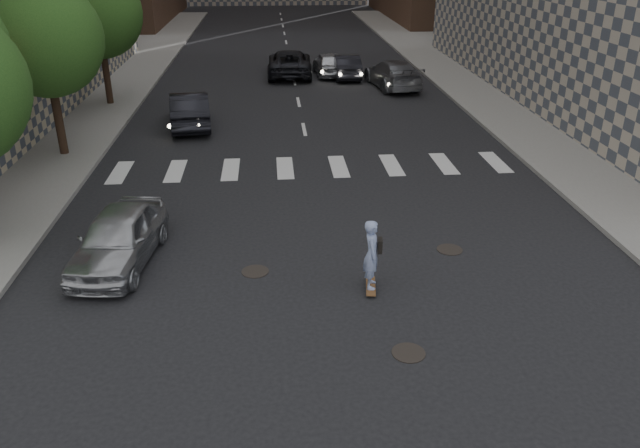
{
  "coord_description": "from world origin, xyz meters",
  "views": [
    {
      "loc": [
        -1.47,
        -12.85,
        7.83
      ],
      "look_at": [
        -0.33,
        1.17,
        1.3
      ],
      "focal_mm": 35.0,
      "sensor_mm": 36.0,
      "label": 1
    }
  ],
  "objects_px": {
    "skateboarder": "(372,254)",
    "traffic_car_c": "(290,63)",
    "silver_sedan": "(119,238)",
    "traffic_car_a": "(190,109)",
    "traffic_car_b": "(393,74)",
    "tree_b": "(46,33)",
    "traffic_car_d": "(329,64)",
    "traffic_car_e": "(346,66)",
    "tree_c": "(99,9)"
  },
  "relations": [
    {
      "from": "traffic_car_a",
      "to": "traffic_car_b",
      "type": "distance_m",
      "value": 12.69
    },
    {
      "from": "tree_c",
      "to": "traffic_car_c",
      "type": "xyz_separation_m",
      "value": [
        9.25,
        6.54,
        -3.87
      ]
    },
    {
      "from": "traffic_car_d",
      "to": "traffic_car_e",
      "type": "relative_size",
      "value": 0.99
    },
    {
      "from": "silver_sedan",
      "to": "traffic_car_e",
      "type": "distance_m",
      "value": 24.42
    },
    {
      "from": "traffic_car_c",
      "to": "traffic_car_d",
      "type": "height_order",
      "value": "traffic_car_c"
    },
    {
      "from": "tree_b",
      "to": "traffic_car_a",
      "type": "height_order",
      "value": "tree_b"
    },
    {
      "from": "traffic_car_e",
      "to": "tree_c",
      "type": "bearing_deg",
      "value": 24.59
    },
    {
      "from": "silver_sedan",
      "to": "traffic_car_c",
      "type": "bearing_deg",
      "value": 84.78
    },
    {
      "from": "traffic_car_e",
      "to": "traffic_car_d",
      "type": "bearing_deg",
      "value": -40.16
    },
    {
      "from": "tree_b",
      "to": "traffic_car_c",
      "type": "relative_size",
      "value": 1.18
    },
    {
      "from": "skateboarder",
      "to": "silver_sedan",
      "type": "relative_size",
      "value": 0.43
    },
    {
      "from": "traffic_car_a",
      "to": "tree_b",
      "type": "bearing_deg",
      "value": 33.32
    },
    {
      "from": "traffic_car_b",
      "to": "traffic_car_d",
      "type": "relative_size",
      "value": 1.25
    },
    {
      "from": "traffic_car_b",
      "to": "tree_b",
      "type": "bearing_deg",
      "value": 28.42
    },
    {
      "from": "traffic_car_d",
      "to": "tree_c",
      "type": "bearing_deg",
      "value": 26.71
    },
    {
      "from": "tree_b",
      "to": "traffic_car_d",
      "type": "relative_size",
      "value": 1.58
    },
    {
      "from": "skateboarder",
      "to": "traffic_car_c",
      "type": "relative_size",
      "value": 0.33
    },
    {
      "from": "tree_c",
      "to": "traffic_car_a",
      "type": "distance_m",
      "value": 7.24
    },
    {
      "from": "tree_b",
      "to": "tree_c",
      "type": "relative_size",
      "value": 1.0
    },
    {
      "from": "silver_sedan",
      "to": "traffic_car_a",
      "type": "xyz_separation_m",
      "value": [
        0.45,
        12.88,
        0.06
      ]
    },
    {
      "from": "skateboarder",
      "to": "traffic_car_d",
      "type": "bearing_deg",
      "value": 94.81
    },
    {
      "from": "tree_b",
      "to": "traffic_car_b",
      "type": "height_order",
      "value": "tree_b"
    },
    {
      "from": "traffic_car_a",
      "to": "traffic_car_b",
      "type": "bearing_deg",
      "value": -152.92
    },
    {
      "from": "tree_c",
      "to": "traffic_car_c",
      "type": "relative_size",
      "value": 1.18
    },
    {
      "from": "traffic_car_e",
      "to": "traffic_car_b",
      "type": "bearing_deg",
      "value": 129.31
    },
    {
      "from": "tree_b",
      "to": "traffic_car_c",
      "type": "xyz_separation_m",
      "value": [
        9.25,
        14.54,
        -3.87
      ]
    },
    {
      "from": "silver_sedan",
      "to": "traffic_car_d",
      "type": "height_order",
      "value": "silver_sedan"
    },
    {
      "from": "tree_b",
      "to": "traffic_car_b",
      "type": "bearing_deg",
      "value": 36.07
    },
    {
      "from": "tree_c",
      "to": "traffic_car_c",
      "type": "height_order",
      "value": "tree_c"
    },
    {
      "from": "skateboarder",
      "to": "traffic_car_d",
      "type": "height_order",
      "value": "skateboarder"
    },
    {
      "from": "traffic_car_b",
      "to": "traffic_car_e",
      "type": "distance_m",
      "value": 3.64
    },
    {
      "from": "traffic_car_d",
      "to": "tree_b",
      "type": "bearing_deg",
      "value": 48.74
    },
    {
      "from": "tree_b",
      "to": "traffic_car_a",
      "type": "relative_size",
      "value": 1.39
    },
    {
      "from": "silver_sedan",
      "to": "traffic_car_d",
      "type": "xyz_separation_m",
      "value": [
        7.7,
        23.65,
        -0.01
      ]
    },
    {
      "from": "tree_b",
      "to": "traffic_car_d",
      "type": "bearing_deg",
      "value": 51.23
    },
    {
      "from": "traffic_car_a",
      "to": "skateboarder",
      "type": "bearing_deg",
      "value": 104.61
    },
    {
      "from": "silver_sedan",
      "to": "traffic_car_a",
      "type": "distance_m",
      "value": 12.89
    },
    {
      "from": "tree_b",
      "to": "traffic_car_c",
      "type": "bearing_deg",
      "value": 57.53
    },
    {
      "from": "traffic_car_d",
      "to": "silver_sedan",
      "type": "bearing_deg",
      "value": 69.47
    },
    {
      "from": "tree_c",
      "to": "silver_sedan",
      "type": "relative_size",
      "value": 1.55
    },
    {
      "from": "silver_sedan",
      "to": "skateboarder",
      "type": "bearing_deg",
      "value": -9.32
    },
    {
      "from": "tree_b",
      "to": "traffic_car_e",
      "type": "distance_m",
      "value": 19.04
    },
    {
      "from": "traffic_car_b",
      "to": "traffic_car_c",
      "type": "distance_m",
      "value": 6.75
    },
    {
      "from": "traffic_car_a",
      "to": "traffic_car_d",
      "type": "height_order",
      "value": "traffic_car_a"
    },
    {
      "from": "traffic_car_c",
      "to": "traffic_car_e",
      "type": "height_order",
      "value": "traffic_car_c"
    },
    {
      "from": "skateboarder",
      "to": "traffic_car_b",
      "type": "distance_m",
      "value": 22.39
    },
    {
      "from": "tree_c",
      "to": "skateboarder",
      "type": "height_order",
      "value": "tree_c"
    },
    {
      "from": "silver_sedan",
      "to": "traffic_car_b",
      "type": "distance_m",
      "value": 22.81
    },
    {
      "from": "silver_sedan",
      "to": "traffic_car_b",
      "type": "relative_size",
      "value": 0.81
    },
    {
      "from": "skateboarder",
      "to": "traffic_car_a",
      "type": "height_order",
      "value": "skateboarder"
    }
  ]
}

